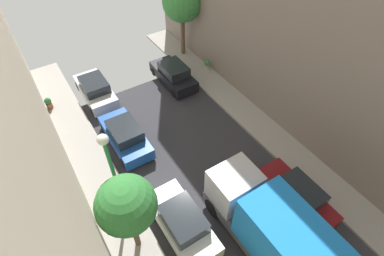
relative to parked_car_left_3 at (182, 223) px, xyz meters
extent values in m
cube|color=gray|center=(7.70, -4.75, -0.64)|extent=(2.00, 44.00, 0.15)
cube|color=white|center=(0.00, 0.04, -0.17)|extent=(1.76, 4.20, 0.76)
cube|color=#1E2328|center=(0.00, -0.11, 0.53)|extent=(1.56, 2.10, 0.64)
cylinder|color=black|center=(-0.78, 1.59, -0.40)|extent=(0.22, 0.64, 0.64)
cylinder|color=black|center=(0.78, 1.59, -0.40)|extent=(0.22, 0.64, 0.64)
cylinder|color=black|center=(0.78, -1.51, -0.40)|extent=(0.22, 0.64, 0.64)
cube|color=#194799|center=(0.00, 6.47, -0.17)|extent=(1.76, 4.20, 0.76)
cube|color=#1E2328|center=(0.00, 6.32, 0.53)|extent=(1.56, 2.10, 0.64)
cylinder|color=black|center=(-0.78, 8.02, -0.40)|extent=(0.22, 0.64, 0.64)
cylinder|color=black|center=(0.78, 8.02, -0.40)|extent=(0.22, 0.64, 0.64)
cylinder|color=black|center=(-0.78, 4.92, -0.40)|extent=(0.22, 0.64, 0.64)
cylinder|color=black|center=(0.78, 4.92, -0.40)|extent=(0.22, 0.64, 0.64)
cube|color=silver|center=(0.00, 11.52, -0.17)|extent=(1.76, 4.20, 0.76)
cube|color=#1E2328|center=(0.00, 11.37, 0.53)|extent=(1.56, 2.10, 0.64)
cylinder|color=black|center=(-0.78, 13.07, -0.40)|extent=(0.22, 0.64, 0.64)
cylinder|color=black|center=(0.78, 13.07, -0.40)|extent=(0.22, 0.64, 0.64)
cylinder|color=black|center=(-0.78, 9.97, -0.40)|extent=(0.22, 0.64, 0.64)
cylinder|color=black|center=(0.78, 9.97, -0.40)|extent=(0.22, 0.64, 0.64)
cube|color=maroon|center=(5.40, -1.80, -0.17)|extent=(1.76, 4.20, 0.76)
cube|color=#1E2328|center=(5.40, -1.95, 0.53)|extent=(1.56, 2.10, 0.64)
cylinder|color=black|center=(4.62, -0.25, -0.40)|extent=(0.22, 0.64, 0.64)
cylinder|color=black|center=(6.18, -0.25, -0.40)|extent=(0.22, 0.64, 0.64)
cylinder|color=black|center=(4.62, -3.35, -0.40)|extent=(0.22, 0.64, 0.64)
cylinder|color=black|center=(6.18, -3.35, -0.40)|extent=(0.22, 0.64, 0.64)
cube|color=black|center=(5.40, 10.18, -0.17)|extent=(1.76, 4.20, 0.76)
cube|color=#1E2328|center=(5.40, 10.03, 0.53)|extent=(1.56, 2.10, 0.64)
cylinder|color=black|center=(4.62, 11.73, -0.40)|extent=(0.22, 0.64, 0.64)
cylinder|color=black|center=(6.18, 11.73, -0.40)|extent=(0.22, 0.64, 0.64)
cylinder|color=black|center=(4.62, 8.63, -0.40)|extent=(0.22, 0.64, 0.64)
cylinder|color=black|center=(6.18, 8.63, -0.40)|extent=(0.22, 0.64, 0.64)
cube|color=#4C4C51|center=(2.70, -2.61, 0.01)|extent=(2.20, 6.60, 0.50)
cube|color=#B7B7BC|center=(2.70, -0.21, 1.11)|extent=(2.10, 1.80, 1.70)
cube|color=blue|center=(2.70, -3.61, 1.46)|extent=(2.24, 4.20, 2.40)
cylinder|color=black|center=(1.72, -0.01, -0.24)|extent=(0.30, 0.96, 0.96)
cylinder|color=black|center=(3.68, -0.01, -0.24)|extent=(0.30, 0.96, 0.96)
cylinder|color=brown|center=(7.96, 12.98, 1.01)|extent=(0.32, 0.32, 3.16)
sphere|color=#38843D|center=(7.96, 12.98, 3.69)|extent=(2.93, 2.93, 2.93)
cylinder|color=brown|center=(-2.07, 0.48, 0.70)|extent=(0.25, 0.25, 2.55)
sphere|color=#2D7233|center=(-2.07, 0.48, 2.87)|extent=(2.37, 2.37, 2.37)
cylinder|color=#B2A899|center=(8.33, 10.07, -0.38)|extent=(0.32, 0.32, 0.38)
sphere|color=#38843D|center=(8.33, 10.07, -0.03)|extent=(0.41, 0.41, 0.41)
cylinder|color=brown|center=(-3.06, 12.02, -0.36)|extent=(0.39, 0.39, 0.41)
sphere|color=#23602D|center=(-3.06, 12.02, 0.02)|extent=(0.43, 0.43, 0.43)
cylinder|color=#26723F|center=(-1.90, 2.19, 2.00)|extent=(0.16, 0.16, 5.14)
sphere|color=white|center=(-1.90, 2.19, 4.79)|extent=(0.44, 0.44, 0.44)
camera|label=1|loc=(-3.02, -5.54, 12.77)|focal=27.72mm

